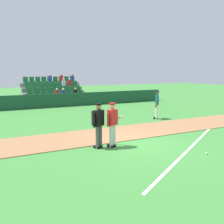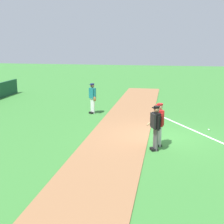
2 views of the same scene
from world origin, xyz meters
name	(u,v)px [view 1 (image 1 of 2)]	position (x,y,z in m)	size (l,w,h in m)	color
ground_plane	(136,144)	(0.00, 0.00, 0.00)	(80.00, 80.00, 0.00)	#387A33
infield_dirt_path	(115,134)	(0.00, 1.90, 0.01)	(28.00, 2.67, 0.03)	#936642
foul_line_chalk	(200,138)	(3.00, -0.50, 0.01)	(12.00, 0.10, 0.01)	white
dugout_fence	(60,100)	(0.00, 11.96, 0.57)	(20.00, 0.16, 1.13)	#19472D
stadium_bleachers	(54,96)	(0.02, 14.26, 0.75)	(5.55, 3.80, 2.70)	slate
batter_red_jersey	(112,123)	(-1.05, 0.11, 0.97)	(0.75, 0.69, 1.76)	silver
umpire_home_plate	(98,123)	(-1.59, 0.23, 1.00)	(0.55, 0.42, 1.76)	#4C4C4C
runner_teal_jersey	(157,104)	(4.02, 4.10, 0.96)	(0.53, 0.53, 1.76)	white
baseball	(207,153)	(1.61, -2.17, 0.04)	(0.07, 0.07, 0.07)	white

